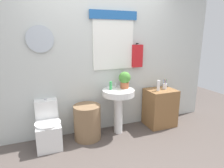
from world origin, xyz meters
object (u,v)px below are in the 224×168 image
at_px(pedestal_sink, 118,100).
at_px(wooden_cabinet, 160,107).
at_px(soap_bottle, 111,86).
at_px(toilet, 48,128).
at_px(lotion_bottle, 158,86).
at_px(potted_plant, 125,79).
at_px(toothbrush_cup, 165,86).
at_px(laundry_hamper, 87,122).

distance_m(pedestal_sink, wooden_cabinet, 0.89).
bearing_deg(soap_bottle, toilet, -179.04).
bearing_deg(lotion_bottle, pedestal_sink, 177.01).
bearing_deg(potted_plant, toilet, -178.79).
distance_m(wooden_cabinet, potted_plant, 0.94).
bearing_deg(toothbrush_cup, lotion_bottle, -162.08).
relative_size(toilet, pedestal_sink, 0.91).
bearing_deg(laundry_hamper, toilet, 176.98).
bearing_deg(laundry_hamper, soap_bottle, 6.59).
bearing_deg(potted_plant, lotion_bottle, -9.08).
relative_size(toilet, laundry_hamper, 1.24).
xyz_separation_m(wooden_cabinet, soap_bottle, (-0.98, 0.05, 0.51)).
relative_size(pedestal_sink, lotion_bottle, 4.08).
distance_m(wooden_cabinet, lotion_bottle, 0.46).
relative_size(toilet, wooden_cabinet, 1.02).
bearing_deg(laundry_hamper, potted_plant, 4.95).
bearing_deg(toothbrush_cup, soap_bottle, 178.40).
height_order(potted_plant, lotion_bottle, potted_plant).
height_order(pedestal_sink, toothbrush_cup, toothbrush_cup).
bearing_deg(pedestal_sink, soap_bottle, 157.38).
relative_size(wooden_cabinet, toothbrush_cup, 3.79).
bearing_deg(potted_plant, pedestal_sink, -156.80).
xyz_separation_m(potted_plant, lotion_bottle, (0.63, -0.10, -0.15)).
bearing_deg(wooden_cabinet, laundry_hamper, 180.00).
height_order(laundry_hamper, lotion_bottle, lotion_bottle).
relative_size(pedestal_sink, toothbrush_cup, 4.25).
xyz_separation_m(wooden_cabinet, toothbrush_cup, (0.09, 0.02, 0.41)).
xyz_separation_m(potted_plant, toothbrush_cup, (0.81, -0.04, -0.19)).
bearing_deg(lotion_bottle, soap_bottle, 174.20).
bearing_deg(toilet, wooden_cabinet, -0.92).
xyz_separation_m(laundry_hamper, pedestal_sink, (0.55, 0.00, 0.31)).
bearing_deg(soap_bottle, potted_plant, 2.20).
xyz_separation_m(toilet, potted_plant, (1.31, 0.03, 0.67)).
bearing_deg(potted_plant, laundry_hamper, -175.05).
relative_size(wooden_cabinet, lotion_bottle, 3.63).
relative_size(laundry_hamper, toothbrush_cup, 3.12).
relative_size(laundry_hamper, soap_bottle, 4.03).
bearing_deg(soap_bottle, pedestal_sink, -22.62).
bearing_deg(pedestal_sink, potted_plant, 23.20).
relative_size(laundry_hamper, pedestal_sink, 0.73).
xyz_separation_m(wooden_cabinet, lotion_bottle, (-0.09, -0.04, 0.45)).
bearing_deg(toothbrush_cup, potted_plant, 177.19).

